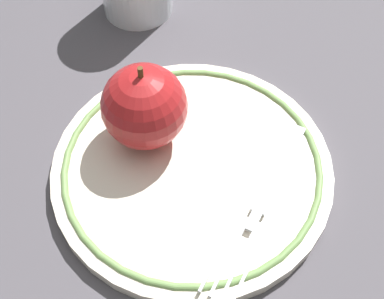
% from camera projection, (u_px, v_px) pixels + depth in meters
% --- Properties ---
extents(ground_plane, '(2.00, 2.00, 0.00)m').
position_uv_depth(ground_plane, '(181.00, 166.00, 0.46)').
color(ground_plane, '#4D4950').
extents(plate, '(0.24, 0.24, 0.02)m').
position_uv_depth(plate, '(192.00, 168.00, 0.45)').
color(plate, silver).
rests_on(plate, ground_plane).
extents(apple_red_whole, '(0.07, 0.07, 0.08)m').
position_uv_depth(apple_red_whole, '(144.00, 107.00, 0.43)').
color(apple_red_whole, '#AD1D20').
rests_on(apple_red_whole, plate).
extents(fork, '(0.16, 0.11, 0.00)m').
position_uv_depth(fork, '(264.00, 199.00, 0.42)').
color(fork, silver).
rests_on(fork, plate).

